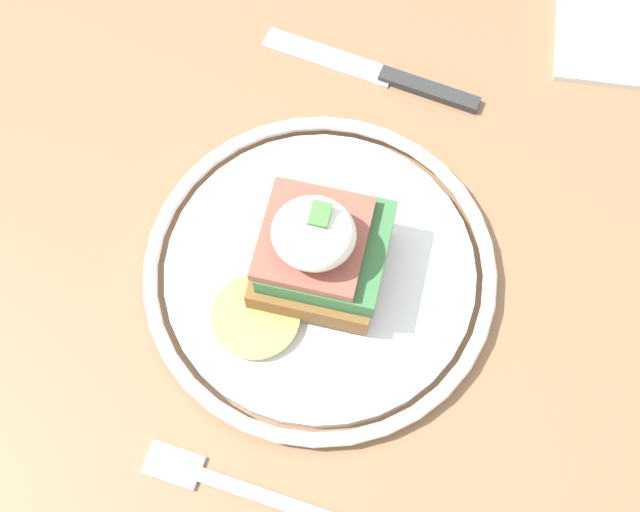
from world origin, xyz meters
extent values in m
plane|color=gray|center=(0.00, 0.00, 0.00)|extent=(6.00, 6.00, 0.00)
cube|color=#846042|center=(0.00, 0.00, 0.73)|extent=(0.89, 0.71, 0.03)
cylinder|color=#846042|center=(0.38, -0.29, 0.36)|extent=(0.06, 0.06, 0.71)
cylinder|color=#846042|center=(0.38, 0.29, 0.36)|extent=(0.06, 0.06, 0.71)
cylinder|color=silver|center=(0.01, 0.01, 0.75)|extent=(0.21, 0.21, 0.01)
torus|color=white|center=(0.01, 0.01, 0.75)|extent=(0.24, 0.24, 0.01)
cube|color=brown|center=(0.01, 0.01, 0.77)|extent=(0.08, 0.08, 0.02)
cube|color=#38703D|center=(0.01, 0.01, 0.79)|extent=(0.08, 0.08, 0.02)
cube|color=brown|center=(0.01, 0.02, 0.80)|extent=(0.07, 0.07, 0.01)
ellipsoid|color=white|center=(0.01, 0.02, 0.82)|extent=(0.05, 0.05, 0.03)
cylinder|color=#E5C656|center=(-0.03, 0.05, 0.76)|extent=(0.06, 0.06, 0.00)
cube|color=#47843D|center=(0.01, 0.01, 0.84)|extent=(0.02, 0.01, 0.00)
cube|color=silver|center=(-0.14, 0.00, 0.74)|extent=(0.02, 0.12, 0.00)
cube|color=silver|center=(-0.14, 0.07, 0.74)|extent=(0.03, 0.04, 0.00)
cube|color=#2D2D2D|center=(0.18, -0.03, 0.74)|extent=(0.02, 0.08, 0.01)
cube|color=silver|center=(0.19, 0.05, 0.74)|extent=(0.03, 0.11, 0.00)
cube|color=white|center=(0.27, -0.17, 0.74)|extent=(0.11, 0.12, 0.01)
camera|label=1|loc=(-0.21, -0.04, 1.32)|focal=50.00mm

